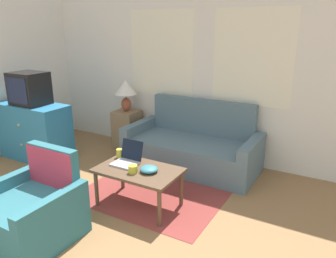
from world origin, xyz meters
TOP-DOWN VIEW (x-y plane):
  - wall_back at (-0.00, 3.92)m, footprint 6.71×0.06m
  - rug at (-0.07, 2.78)m, footprint 1.68×1.93m
  - couch at (-0.01, 3.47)m, footprint 1.88×0.88m
  - armchair at (-0.61, 1.18)m, footprint 0.81×0.79m
  - tv_dresser at (-2.24, 2.54)m, footprint 1.13×0.52m
  - television at (-2.24, 2.54)m, footprint 0.50×0.42m
  - side_table at (-1.31, 3.62)m, footprint 0.38×0.38m
  - table_lamp at (-1.31, 3.62)m, footprint 0.36×0.36m
  - coffee_table at (-0.07, 2.16)m, footprint 0.93×0.58m
  - laptop at (-0.27, 2.23)m, footprint 0.28×0.30m
  - cup_navy at (-0.06, 2.05)m, footprint 0.10×0.10m
  - cup_yellow at (-0.45, 2.32)m, footprint 0.08×0.08m
  - snack_bowl at (0.08, 2.15)m, footprint 0.20×0.20m

SIDE VIEW (x-z plane):
  - rug at x=-0.07m, z-range 0.00..0.01m
  - armchair at x=-0.61m, z-range -0.16..0.68m
  - couch at x=-0.01m, z-range -0.20..0.74m
  - side_table at x=-1.31m, z-range 0.00..0.63m
  - coffee_table at x=-0.07m, z-range 0.17..0.62m
  - tv_dresser at x=-2.24m, z-range 0.00..0.86m
  - snack_bowl at x=0.08m, z-range 0.45..0.52m
  - cup_navy at x=-0.06m, z-range 0.45..0.54m
  - cup_yellow at x=-0.45m, z-range 0.45..0.56m
  - laptop at x=-0.27m, z-range 0.38..0.63m
  - table_lamp at x=-1.31m, z-range 0.72..1.23m
  - television at x=-2.24m, z-range 0.86..1.33m
  - wall_back at x=0.00m, z-range 0.01..2.61m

